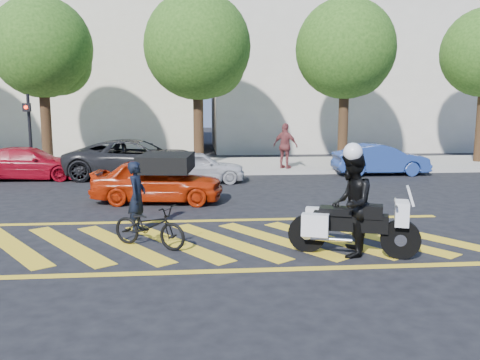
{
  "coord_description": "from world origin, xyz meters",
  "views": [
    {
      "loc": [
        -0.14,
        -10.45,
        2.98
      ],
      "look_at": [
        0.93,
        1.7,
        1.05
      ],
      "focal_mm": 38.0,
      "sensor_mm": 36.0,
      "label": 1
    }
  ],
  "objects": [
    {
      "name": "officer_moto",
      "position": [
        2.81,
        -1.16,
        1.01
      ],
      "size": [
        1.05,
        1.18,
        2.01
      ],
      "primitive_type": "imported",
      "rotation": [
        0.0,
        0.0,
        -1.92
      ],
      "color": "black",
      "rests_on": "ground"
    },
    {
      "name": "pedestrian_right",
      "position": [
        3.58,
        10.29,
        1.09
      ],
      "size": [
        1.15,
        1.04,
        1.88
      ],
      "primitive_type": "imported",
      "rotation": [
        0.0,
        0.0,
        2.49
      ],
      "color": "brown",
      "rests_on": "sidewalk"
    },
    {
      "name": "crosswalk",
      "position": [
        -0.04,
        0.0,
        0.0
      ],
      "size": [
        12.33,
        4.0,
        0.01
      ],
      "color": "yellow",
      "rests_on": "ground"
    },
    {
      "name": "building_right",
      "position": [
        9.0,
        21.0,
        5.5
      ],
      "size": [
        16.0,
        8.0,
        11.0
      ],
      "primitive_type": "cube",
      "color": "beige",
      "rests_on": "ground"
    },
    {
      "name": "bicycle",
      "position": [
        -1.1,
        -0.28,
        0.45
      ],
      "size": [
        1.76,
        1.37,
        0.89
      ],
      "primitive_type": "imported",
      "rotation": [
        0.0,
        0.0,
        1.04
      ],
      "color": "black",
      "rests_on": "ground"
    },
    {
      "name": "red_convertible",
      "position": [
        -1.26,
        4.37,
        0.65
      ],
      "size": [
        3.96,
        1.98,
        1.29
      ],
      "primitive_type": "imported",
      "rotation": [
        0.0,
        0.0,
        1.45
      ],
      "color": "#B22508",
      "rests_on": "ground"
    },
    {
      "name": "sidewalk",
      "position": [
        0.0,
        12.0,
        0.07
      ],
      "size": [
        60.0,
        5.0,
        0.15
      ],
      "primitive_type": "cube",
      "color": "#9E998E",
      "rests_on": "ground"
    },
    {
      "name": "parked_right",
      "position": [
        7.25,
        9.2,
        0.62
      ],
      "size": [
        3.75,
        1.31,
        1.24
      ],
      "primitive_type": "imported",
      "rotation": [
        0.0,
        0.0,
        1.57
      ],
      "color": "navy",
      "rests_on": "ground"
    },
    {
      "name": "officer_bike",
      "position": [
        -1.48,
        1.07,
        0.8
      ],
      "size": [
        0.5,
        0.65,
        1.61
      ],
      "primitive_type": "imported",
      "rotation": [
        0.0,
        0.0,
        1.36
      ],
      "color": "black",
      "rests_on": "ground"
    },
    {
      "name": "ground",
      "position": [
        0.0,
        0.0,
        0.0
      ],
      "size": [
        90.0,
        90.0,
        0.0
      ],
      "primitive_type": "plane",
      "color": "black",
      "rests_on": "ground"
    },
    {
      "name": "signal_pole",
      "position": [
        -6.5,
        9.74,
        1.92
      ],
      "size": [
        0.28,
        0.43,
        3.2
      ],
      "color": "black",
      "rests_on": "ground"
    },
    {
      "name": "parked_left",
      "position": [
        -6.42,
        9.2,
        0.61
      ],
      "size": [
        4.19,
        1.75,
        1.21
      ],
      "primitive_type": "imported",
      "rotation": [
        0.0,
        0.0,
        1.56
      ],
      "color": "#9E091A",
      "rests_on": "ground"
    },
    {
      "name": "police_motorcycle",
      "position": [
        2.83,
        -1.15,
        0.6
      ],
      "size": [
        2.41,
        1.26,
        1.11
      ],
      "rotation": [
        0.0,
        0.0,
        -0.35
      ],
      "color": "black",
      "rests_on": "ground"
    },
    {
      "name": "tree_right",
      "position": [
        6.63,
        12.06,
        5.05
      ],
      "size": [
        4.4,
        4.4,
        7.41
      ],
      "color": "black",
      "rests_on": "ground"
    },
    {
      "name": "parked_mid_right",
      "position": [
        -0.1,
        7.8,
        0.58
      ],
      "size": [
        3.53,
        1.66,
        1.17
      ],
      "primitive_type": "imported",
      "rotation": [
        0.0,
        0.0,
        1.65
      ],
      "color": "#BABBBE",
      "rests_on": "ground"
    },
    {
      "name": "tree_center",
      "position": [
        0.13,
        12.06,
        5.1
      ],
      "size": [
        4.6,
        4.6,
        7.56
      ],
      "color": "black",
      "rests_on": "ground"
    },
    {
      "name": "parked_mid_left",
      "position": [
        -2.39,
        9.2,
        0.74
      ],
      "size": [
        5.53,
        2.91,
        1.49
      ],
      "primitive_type": "imported",
      "rotation": [
        0.0,
        0.0,
        1.49
      ],
      "color": "black",
      "rests_on": "ground"
    },
    {
      "name": "building_left",
      "position": [
        -8.0,
        21.0,
        5.0
      ],
      "size": [
        16.0,
        8.0,
        10.0
      ],
      "primitive_type": "cube",
      "color": "beige",
      "rests_on": "ground"
    },
    {
      "name": "tree_left",
      "position": [
        -6.37,
        12.06,
        4.99
      ],
      "size": [
        4.2,
        4.2,
        7.26
      ],
      "color": "black",
      "rests_on": "ground"
    }
  ]
}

